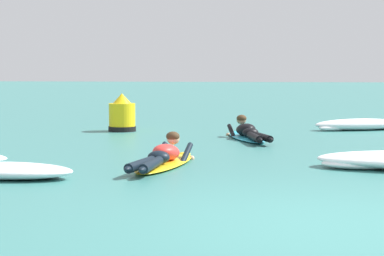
% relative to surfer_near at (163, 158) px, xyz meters
% --- Properties ---
extents(ground_plane, '(120.00, 120.00, 0.00)m').
position_rel_surfer_near_xyz_m(ground_plane, '(2.30, 6.49, -0.13)').
color(ground_plane, '#387A75').
extents(surfer_near, '(0.85, 2.72, 0.55)m').
position_rel_surfer_near_xyz_m(surfer_near, '(0.00, 0.00, 0.00)').
color(surfer_near, yellow).
rests_on(surfer_near, ground).
extents(surfer_far, '(1.22, 2.66, 0.53)m').
position_rel_surfer_near_xyz_m(surfer_far, '(1.04, 4.14, 0.01)').
color(surfer_far, '#2DB2D1').
rests_on(surfer_far, ground).
extents(whitewater_mid_left, '(1.91, 0.80, 0.22)m').
position_rel_surfer_near_xyz_m(whitewater_mid_left, '(-1.92, -1.45, -0.03)').
color(whitewater_mid_left, white).
rests_on(whitewater_mid_left, ground).
extents(whitewater_back, '(2.41, 1.43, 0.28)m').
position_rel_surfer_near_xyz_m(whitewater_back, '(3.62, 6.80, -0.00)').
color(whitewater_back, white).
rests_on(whitewater_back, ground).
extents(channel_marker_buoy, '(0.66, 0.66, 0.91)m').
position_rel_surfer_near_xyz_m(channel_marker_buoy, '(-2.06, 5.68, 0.22)').
color(channel_marker_buoy, yellow).
rests_on(channel_marker_buoy, ground).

